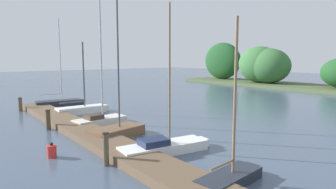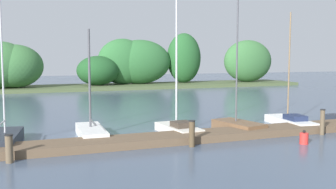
% 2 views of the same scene
% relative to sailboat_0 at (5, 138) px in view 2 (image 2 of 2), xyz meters
% --- Properties ---
extents(dock_pier, '(25.54, 1.80, 0.35)m').
position_rel_sailboat_0_xyz_m(dock_pier, '(11.54, -1.97, -0.16)').
color(dock_pier, brown).
rests_on(dock_pier, ground).
extents(far_shore, '(51.99, 8.00, 7.27)m').
position_rel_sailboat_0_xyz_m(far_shore, '(10.21, 30.64, 2.56)').
color(far_shore, '#4C5B38').
rests_on(far_shore, ground).
extents(sailboat_0, '(1.67, 3.97, 7.30)m').
position_rel_sailboat_0_xyz_m(sailboat_0, '(0.00, 0.00, 0.00)').
color(sailboat_0, '#232833').
rests_on(sailboat_0, ground).
extents(sailboat_1, '(1.29, 3.86, 5.27)m').
position_rel_sailboat_0_xyz_m(sailboat_1, '(3.87, 0.42, -0.01)').
color(sailboat_1, white).
rests_on(sailboat_1, ground).
extents(sailboat_2, '(1.54, 3.51, 8.23)m').
position_rel_sailboat_0_xyz_m(sailboat_2, '(8.20, -0.21, 0.06)').
color(sailboat_2, silver).
rests_on(sailboat_2, ground).
extents(sailboat_3, '(1.92, 3.25, 7.38)m').
position_rel_sailboat_0_xyz_m(sailboat_3, '(11.40, -0.69, 0.01)').
color(sailboat_3, brown).
rests_on(sailboat_3, ground).
extents(sailboat_4, '(1.66, 4.32, 6.44)m').
position_rel_sailboat_0_xyz_m(sailboat_4, '(15.06, -0.33, -0.03)').
color(sailboat_4, white).
rests_on(sailboat_4, ground).
extents(mooring_piling_0, '(0.31, 0.31, 1.07)m').
position_rel_sailboat_0_xyz_m(mooring_piling_0, '(0.27, -3.19, 0.21)').
color(mooring_piling_0, brown).
rests_on(mooring_piling_0, ground).
extents(mooring_piling_1, '(0.29, 0.29, 1.17)m').
position_rel_sailboat_0_xyz_m(mooring_piling_1, '(7.66, -3.20, 0.26)').
color(mooring_piling_1, '#4C3D28').
rests_on(mooring_piling_1, ground).
extents(mooring_piling_2, '(0.26, 0.26, 1.30)m').
position_rel_sailboat_0_xyz_m(mooring_piling_2, '(14.90, -3.11, 0.32)').
color(mooring_piling_2, brown).
rests_on(mooring_piling_2, ground).
extents(channel_buoy_0, '(0.39, 0.39, 0.64)m').
position_rel_sailboat_0_xyz_m(channel_buoy_0, '(12.62, -4.48, -0.07)').
color(channel_buoy_0, red).
rests_on(channel_buoy_0, ground).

